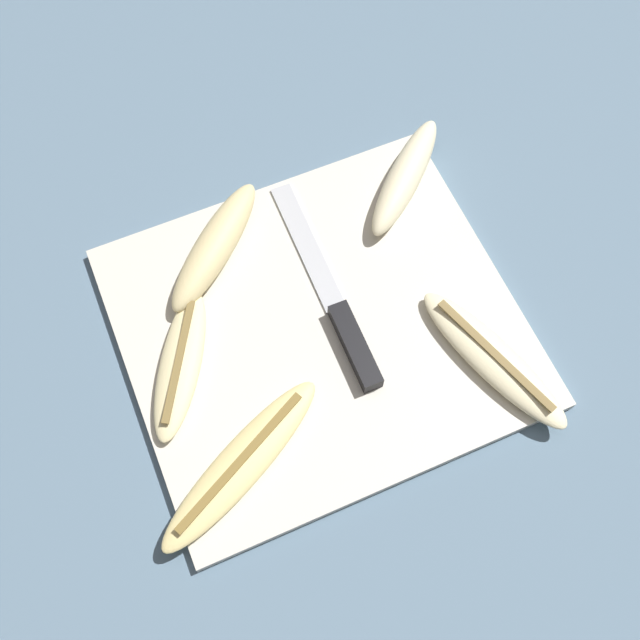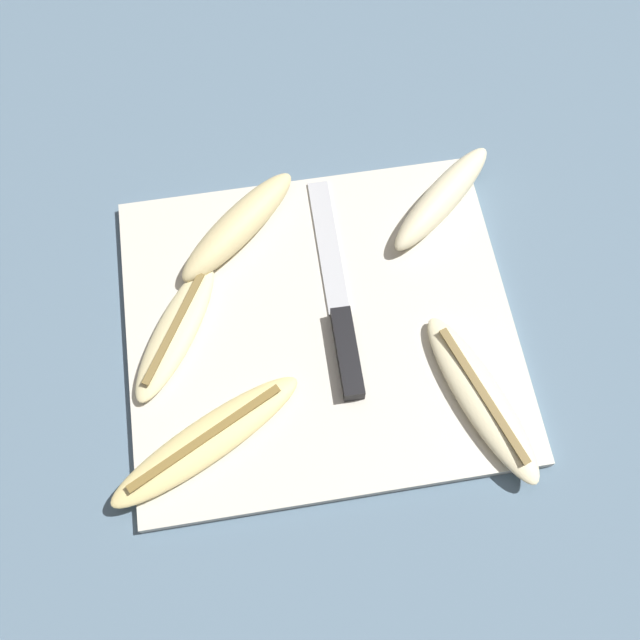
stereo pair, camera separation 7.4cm
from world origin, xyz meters
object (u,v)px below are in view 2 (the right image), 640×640
(banana_mellow_near, at_px, (238,226))
(banana_golden_short, at_px, (207,440))
(banana_pale_long, at_px, (481,398))
(knife, at_px, (342,326))
(banana_bright_far, at_px, (442,198))
(banana_soft_right, at_px, (176,331))

(banana_mellow_near, bearing_deg, banana_golden_short, -104.02)
(banana_mellow_near, xyz_separation_m, banana_pale_long, (0.21, -0.22, -0.01))
(banana_golden_short, bearing_deg, knife, 33.56)
(banana_pale_long, bearing_deg, banana_bright_far, 87.02)
(banana_golden_short, xyz_separation_m, banana_pale_long, (0.26, -0.00, -0.00))
(knife, relative_size, banana_mellow_near, 1.69)
(banana_bright_far, height_order, banana_soft_right, banana_bright_far)
(banana_bright_far, distance_m, banana_pale_long, 0.22)
(banana_bright_far, bearing_deg, banana_golden_short, -141.01)
(banana_soft_right, distance_m, banana_pale_long, 0.30)
(banana_bright_far, bearing_deg, banana_mellow_near, 179.91)
(banana_mellow_near, bearing_deg, banana_pale_long, -47.03)
(knife, xyz_separation_m, banana_bright_far, (0.13, 0.12, 0.01))
(banana_soft_right, bearing_deg, banana_pale_long, -22.27)
(banana_pale_long, bearing_deg, banana_golden_short, 179.99)
(banana_pale_long, bearing_deg, knife, 140.79)
(banana_mellow_near, bearing_deg, knife, -54.73)
(banana_mellow_near, distance_m, banana_golden_short, 0.23)
(knife, distance_m, banana_bright_far, 0.18)
(banana_soft_right, bearing_deg, knife, -6.77)
(banana_golden_short, distance_m, banana_pale_long, 0.26)
(banana_mellow_near, xyz_separation_m, banana_golden_short, (-0.05, -0.22, -0.01))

